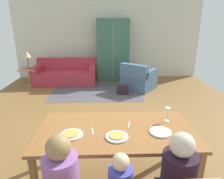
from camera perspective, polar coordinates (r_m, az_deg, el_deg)
name	(u,v)px	position (r m, az deg, el deg)	size (l,w,h in m)	color
ground_plane	(110,112)	(4.60, -0.44, -6.58)	(6.63, 6.30, 0.02)	brown
back_wall	(108,40)	(7.39, -1.22, 13.95)	(6.63, 0.10, 2.70)	beige
dining_table	(116,134)	(2.42, 1.15, -12.75)	(1.83, 0.95, 0.76)	brown
plate_near_man	(72,135)	(2.30, -11.57, -12.63)	(0.25, 0.25, 0.02)	silver
pizza_near_man	(71,133)	(2.30, -11.59, -12.31)	(0.17, 0.17, 0.01)	gold
plate_near_child	(117,137)	(2.22, 1.43, -13.44)	(0.25, 0.25, 0.02)	silver
pizza_near_child	(117,136)	(2.22, 1.43, -13.11)	(0.17, 0.17, 0.01)	gold
plate_near_woman	(160,132)	(2.37, 13.79, -11.80)	(0.25, 0.25, 0.02)	silver
wine_glass	(168,112)	(2.60, 15.70, -6.12)	(0.07, 0.07, 0.19)	silver
fork	(93,131)	(2.34, -5.64, -11.94)	(0.02, 0.15, 0.01)	silver
knife	(129,124)	(2.48, 4.89, -10.01)	(0.01, 0.17, 0.01)	silver
area_rug	(97,91)	(5.99, -4.48, -0.41)	(2.60, 1.80, 0.01)	#4C4A51
couch	(66,75)	(6.85, -13.10, 4.19)	(1.98, 0.86, 0.82)	#AA2E3D
armchair	(138,79)	(6.12, 7.57, 3.00)	(1.20, 1.20, 0.82)	#44607D
armoire	(113,50)	(7.04, 0.24, 11.27)	(1.10, 0.59, 2.10)	#386452
side_table	(30,75)	(6.89, -22.59, 3.97)	(0.56, 0.56, 0.58)	#B37256
table_lamp	(27,55)	(6.77, -23.26, 9.14)	(0.26, 0.26, 0.54)	#474733
handbag	(123,90)	(5.68, 3.09, -0.10)	(0.32, 0.16, 0.26)	#2A1C23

